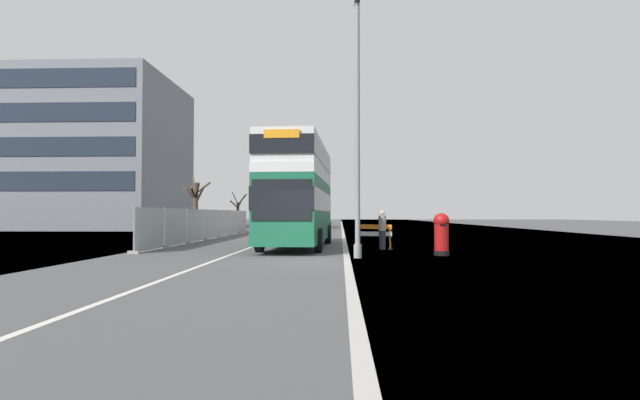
# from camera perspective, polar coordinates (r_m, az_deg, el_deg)

# --- Properties ---
(ground) EXTENTS (140.00, 280.00, 0.10)m
(ground) POSITION_cam_1_polar(r_m,az_deg,el_deg) (17.22, -0.76, -7.04)
(ground) COLOR #4C4C4F
(double_decker_bus) EXTENTS (3.04, 10.79, 4.91)m
(double_decker_bus) POSITION_cam_1_polar(r_m,az_deg,el_deg) (24.15, -2.45, 0.83)
(double_decker_bus) COLOR #196042
(double_decker_bus) RESTS_ON ground
(lamppost_foreground) EXTENTS (0.29, 0.70, 9.50)m
(lamppost_foreground) POSITION_cam_1_polar(r_m,az_deg,el_deg) (18.37, 4.27, 7.56)
(lamppost_foreground) COLOR gray
(lamppost_foreground) RESTS_ON ground
(red_pillar_postbox) EXTENTS (0.61, 0.61, 1.63)m
(red_pillar_postbox) POSITION_cam_1_polar(r_m,az_deg,el_deg) (19.85, 13.61, -3.56)
(red_pillar_postbox) COLOR black
(red_pillar_postbox) RESTS_ON ground
(roadworks_barrier) EXTENTS (1.69, 0.87, 1.11)m
(roadworks_barrier) POSITION_cam_1_polar(r_m,az_deg,el_deg) (22.86, 6.11, -3.83)
(roadworks_barrier) COLOR orange
(roadworks_barrier) RESTS_ON ground
(construction_site_fence) EXTENTS (0.44, 24.00, 1.92)m
(construction_site_fence) POSITION_cam_1_polar(r_m,az_deg,el_deg) (32.70, -12.28, -2.75)
(construction_site_fence) COLOR #A8AAAD
(construction_site_fence) RESTS_ON ground
(car_oncoming_near) EXTENTS (2.06, 3.93, 2.08)m
(car_oncoming_near) POSITION_cam_1_polar(r_m,az_deg,el_deg) (41.77, -5.65, -2.45)
(car_oncoming_near) COLOR silver
(car_oncoming_near) RESTS_ON ground
(car_receding_mid) EXTENTS (2.09, 3.81, 2.05)m
(car_receding_mid) POSITION_cam_1_polar(r_m,az_deg,el_deg) (48.17, -4.11, -2.35)
(car_receding_mid) COLOR navy
(car_receding_mid) RESTS_ON ground
(car_receding_far) EXTENTS (2.04, 4.12, 2.14)m
(car_receding_far) POSITION_cam_1_polar(r_m,az_deg,el_deg) (56.91, -0.04, -2.21)
(car_receding_far) COLOR slate
(car_receding_far) RESTS_ON ground
(car_far_side) EXTENTS (2.02, 4.23, 2.12)m
(car_far_side) POSITION_cam_1_polar(r_m,az_deg,el_deg) (65.36, 0.37, -2.16)
(car_far_side) COLOR black
(car_far_side) RESTS_ON ground
(bare_tree_far_verge_near) EXTENTS (2.89, 3.35, 5.00)m
(bare_tree_far_verge_near) POSITION_cam_1_polar(r_m,az_deg,el_deg) (45.51, -13.89, -0.19)
(bare_tree_far_verge_near) COLOR #4C3D2D
(bare_tree_far_verge_near) RESTS_ON ground
(bare_tree_far_verge_mid) EXTENTS (2.38, 2.36, 4.65)m
(bare_tree_far_verge_mid) POSITION_cam_1_polar(r_m,az_deg,el_deg) (69.78, -9.27, -1.18)
(bare_tree_far_verge_mid) COLOR #4C3D2D
(bare_tree_far_verge_mid) RESTS_ON ground
(pedestrian_at_kerb) EXTENTS (0.34, 0.34, 1.75)m
(pedestrian_at_kerb) POSITION_cam_1_polar(r_m,az_deg,el_deg) (22.75, 7.08, -3.38)
(pedestrian_at_kerb) COLOR #2D3342
(pedestrian_at_kerb) RESTS_ON ground
(backdrop_office_block) EXTENTS (20.72, 16.42, 16.08)m
(backdrop_office_block) POSITION_cam_1_polar(r_m,az_deg,el_deg) (61.10, -25.75, 4.60)
(backdrop_office_block) COLOR gray
(backdrop_office_block) RESTS_ON ground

